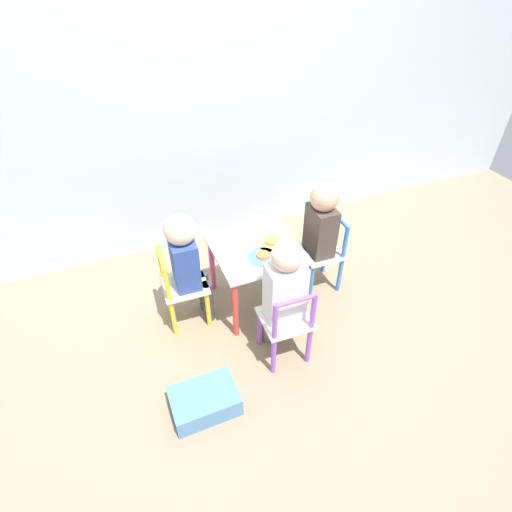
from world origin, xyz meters
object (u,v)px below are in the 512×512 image
at_px(chair_purple, 286,324).
at_px(chair_yellow, 181,288).
at_px(child_right, 318,229).
at_px(plate_right, 272,242).
at_px(chair_blue, 323,253).
at_px(child_left, 187,259).
at_px(plate_front, 263,257).
at_px(kids_table, 256,257).
at_px(child_front, 284,289).
at_px(storage_bin, 205,401).

bearing_deg(chair_purple, chair_yellow, -45.16).
relative_size(child_right, plate_right, 3.94).
bearing_deg(chair_blue, child_left, -90.33).
distance_m(plate_right, plate_front, 0.15).
bearing_deg(chair_purple, kids_table, -90.00).
relative_size(chair_blue, plate_front, 3.05).
relative_size(child_left, plate_front, 4.40).
xyz_separation_m(child_right, plate_front, (-0.42, -0.09, -0.03)).
xyz_separation_m(child_right, child_front, (-0.44, -0.40, -0.01)).
xyz_separation_m(kids_table, plate_right, (0.11, 0.00, 0.08)).
xyz_separation_m(chair_yellow, plate_right, (0.58, -0.02, 0.19)).
relative_size(chair_yellow, child_front, 0.68).
bearing_deg(chair_blue, storage_bin, -57.36).
distance_m(chair_yellow, child_left, 0.22).
relative_size(chair_purple, chair_yellow, 1.00).
bearing_deg(plate_front, child_left, 163.03).
bearing_deg(child_left, child_right, -89.65).
xyz_separation_m(chair_blue, plate_front, (-0.48, -0.09, 0.19)).
xyz_separation_m(chair_purple, child_left, (-0.40, 0.50, 0.21)).
bearing_deg(chair_yellow, child_left, -90.00).
relative_size(kids_table, chair_blue, 0.96).
xyz_separation_m(kids_table, plate_front, (-0.00, -0.11, 0.08)).
xyz_separation_m(child_front, plate_right, (0.13, 0.42, -0.02)).
bearing_deg(storage_bin, plate_front, 43.35).
height_order(child_front, plate_front, child_front).
height_order(child_left, storage_bin, child_left).
xyz_separation_m(kids_table, child_left, (-0.42, 0.02, 0.11)).
bearing_deg(chair_blue, plate_right, -90.59).
relative_size(chair_yellow, plate_right, 2.67).
relative_size(chair_yellow, storage_bin, 1.59).
distance_m(chair_blue, plate_front, 0.52).
bearing_deg(child_left, plate_front, -104.25).
height_order(child_right, plate_front, child_right).
bearing_deg(chair_blue, child_front, -49.01).
xyz_separation_m(chair_blue, chair_purple, (-0.50, -0.46, 0.00)).
height_order(chair_purple, plate_front, chair_purple).
distance_m(chair_yellow, storage_bin, 0.68).
height_order(child_right, plate_right, child_right).
bearing_deg(chair_yellow, chair_purple, -134.84).
bearing_deg(plate_right, child_front, -106.70).
bearing_deg(chair_purple, child_left, -48.94).
distance_m(child_right, child_left, 0.84).
bearing_deg(plate_right, chair_purple, -104.98).
bearing_deg(storage_bin, chair_yellow, 84.03).
xyz_separation_m(chair_blue, child_left, (-0.89, 0.04, 0.21)).
relative_size(child_front, storage_bin, 2.34).
height_order(chair_blue, chair_yellow, same).
height_order(chair_blue, child_left, child_left).
bearing_deg(storage_bin, kids_table, 48.79).
distance_m(chair_yellow, plate_right, 0.62).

